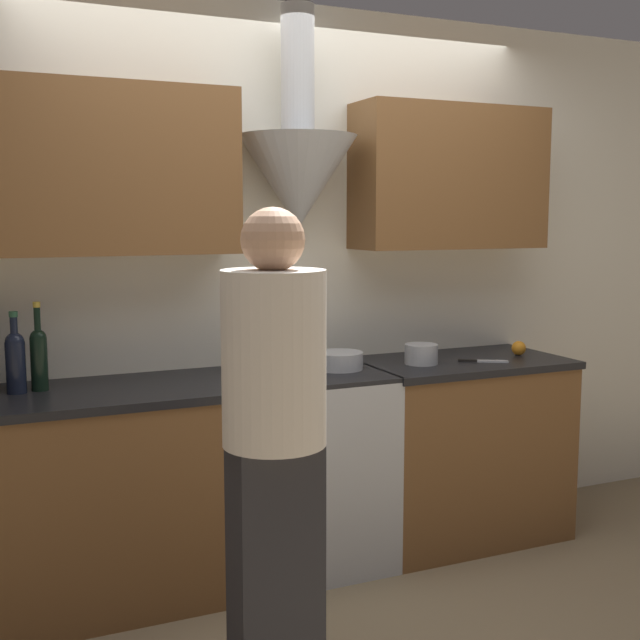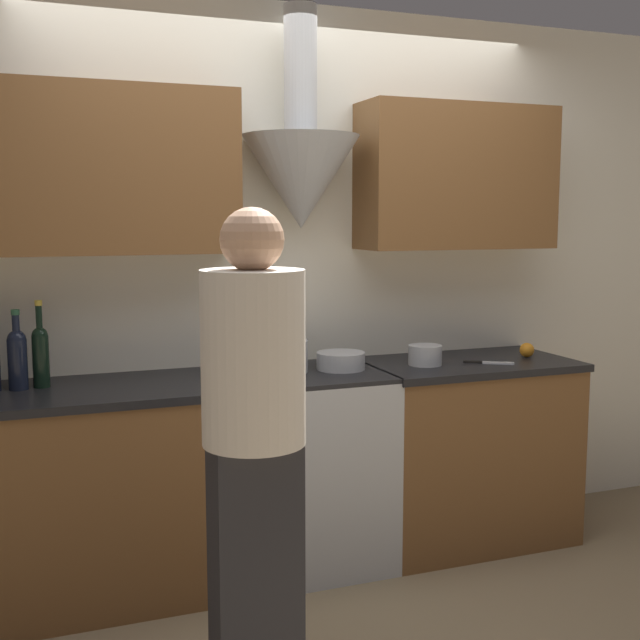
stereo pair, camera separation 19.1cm
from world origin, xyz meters
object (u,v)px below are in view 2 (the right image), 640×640
Objects in this scene: orange_fruit at (527,350)px; mixing_bowl at (341,361)px; person_foreground_left at (254,448)px; wine_bottle_4 at (17,356)px; wine_bottle_5 at (41,353)px; stove_range at (312,467)px; saucepan at (425,355)px; stock_pot at (279,356)px.

mixing_bowl is at bearing 178.17° from orange_fruit.
person_foreground_left reaches higher than orange_fruit.
wine_bottle_4 is 1.47× the size of mixing_bowl.
wine_bottle_4 is at bearing -169.62° from wine_bottle_5.
stove_range is 1.24m from orange_fruit.
saucepan reaches higher than mixing_bowl.
person_foreground_left is at bearing -59.94° from wine_bottle_4.
wine_bottle_4 is at bearing 179.17° from stock_pot.
wine_bottle_5 is 2.27× the size of saucepan.
saucepan is (-0.58, -0.01, 0.01)m from orange_fruit.
mixing_bowl is (1.31, -0.07, -0.10)m from wine_bottle_5.
saucepan is 0.10× the size of person_foreground_left.
wine_bottle_5 reaches higher than saucepan.
stock_pot is at bearing 68.79° from person_foreground_left.
stove_range is at bearing 176.73° from saucepan.
mixing_bowl is at bearing -3.26° from wine_bottle_5.
wine_bottle_4 is 1.11m from stock_pot.
saucepan is at bearing -6.61° from stock_pot.
wine_bottle_5 is 1.31m from mixing_bowl.
wine_bottle_5 reaches higher than stock_pot.
saucepan is at bearing -3.27° from stove_range.
saucepan is (0.56, -0.03, 0.50)m from stove_range.
person_foreground_left is (-0.59, -1.09, 0.45)m from stove_range.
saucepan is (0.42, -0.04, 0.01)m from mixing_bowl.
mixing_bowl is at bearing -2.37° from wine_bottle_4.
orange_fruit is (1.00, -0.03, -0.00)m from mixing_bowl.
orange_fruit is at bearing -1.83° from mixing_bowl.
stove_range is 2.50× the size of wine_bottle_5.
saucepan is (0.71, -0.08, -0.03)m from stock_pot.
wine_bottle_5 is 1.02m from stock_pot.
wine_bottle_5 reaches higher than stove_range.
orange_fruit is (1.14, -0.02, 0.49)m from stove_range.
stock_pot is 0.16× the size of person_foreground_left.
wine_bottle_5 is at bearing 176.21° from saucepan.
mixing_bowl is 0.14× the size of person_foreground_left.
person_foreground_left is at bearing -123.64° from mixing_bowl.
stove_range is at bearing -4.04° from wine_bottle_5.
orange_fruit is at bearing -2.15° from wine_bottle_4.
stove_range is 0.55× the size of person_foreground_left.
orange_fruit is 0.58m from saucepan.
stock_pot reaches higher than mixing_bowl.
orange_fruit is at bearing 31.65° from person_foreground_left.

